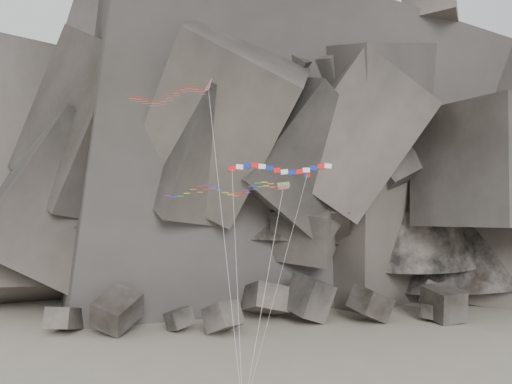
{
  "coord_description": "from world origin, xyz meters",
  "views": [
    {
      "loc": [
        -3.38,
        -50.35,
        19.5
      ],
      "look_at": [
        -2.71,
        6.0,
        21.47
      ],
      "focal_mm": 35.0,
      "sensor_mm": 36.0,
      "label": 1
    }
  ],
  "objects_px": {
    "parafoil_kite": "(221,190)",
    "pennant_kite": "(295,220)",
    "banner_kite": "(280,169)",
    "delta_kite": "(164,96)"
  },
  "relations": [
    {
      "from": "delta_kite",
      "to": "banner_kite",
      "type": "height_order",
      "value": "delta_kite"
    },
    {
      "from": "delta_kite",
      "to": "banner_kite",
      "type": "relative_size",
      "value": 1.39
    },
    {
      "from": "parafoil_kite",
      "to": "pennant_kite",
      "type": "height_order",
      "value": "pennant_kite"
    },
    {
      "from": "parafoil_kite",
      "to": "pennant_kite",
      "type": "relative_size",
      "value": 0.96
    },
    {
      "from": "delta_kite",
      "to": "parafoil_kite",
      "type": "relative_size",
      "value": 1.54
    },
    {
      "from": "parafoil_kite",
      "to": "pennant_kite",
      "type": "bearing_deg",
      "value": 7.89
    },
    {
      "from": "delta_kite",
      "to": "pennant_kite",
      "type": "xyz_separation_m",
      "value": [
        13.44,
        -3.85,
        -13.08
      ]
    },
    {
      "from": "banner_kite",
      "to": "pennant_kite",
      "type": "bearing_deg",
      "value": -80.58
    },
    {
      "from": "delta_kite",
      "to": "pennant_kite",
      "type": "bearing_deg",
      "value": -38.97
    },
    {
      "from": "banner_kite",
      "to": "parafoil_kite",
      "type": "xyz_separation_m",
      "value": [
        -6.1,
        -4.56,
        -2.4
      ]
    }
  ]
}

